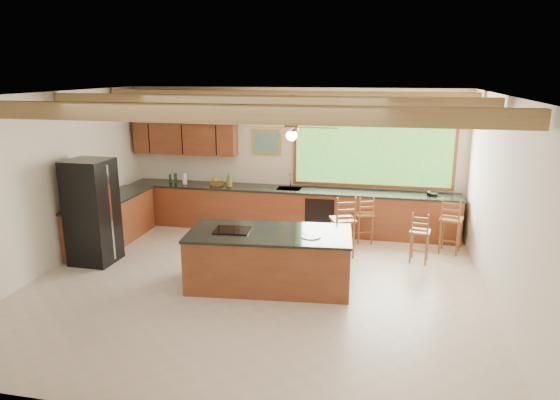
# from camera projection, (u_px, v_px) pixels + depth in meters

# --- Properties ---
(ground) EXTENTS (7.20, 7.20, 0.00)m
(ground) POSITION_uv_depth(u_px,v_px,m) (255.00, 285.00, 8.02)
(ground) COLOR beige
(ground) RESTS_ON ground
(room_shell) EXTENTS (7.27, 6.54, 3.02)m
(room_shell) POSITION_uv_depth(u_px,v_px,m) (253.00, 142.00, 8.11)
(room_shell) COLOR beige
(room_shell) RESTS_ON ground
(counter_run) EXTENTS (7.12, 3.10, 1.23)m
(counter_run) POSITION_uv_depth(u_px,v_px,m) (247.00, 212.00, 10.45)
(counter_run) COLOR brown
(counter_run) RESTS_ON ground
(island) EXTENTS (2.65, 1.43, 0.91)m
(island) POSITION_uv_depth(u_px,v_px,m) (269.00, 259.00, 7.92)
(island) COLOR brown
(island) RESTS_ON ground
(refrigerator) EXTENTS (0.75, 0.73, 1.86)m
(refrigerator) POSITION_uv_depth(u_px,v_px,m) (92.00, 212.00, 8.77)
(refrigerator) COLOR black
(refrigerator) RESTS_ON ground
(bar_stool_a) EXTENTS (0.45, 0.45, 0.96)m
(bar_stool_a) POSITION_uv_depth(u_px,v_px,m) (364.00, 215.00, 9.82)
(bar_stool_a) COLOR brown
(bar_stool_a) RESTS_ON ground
(bar_stool_b) EXTENTS (0.54, 0.54, 1.16)m
(bar_stool_b) POSITION_uv_depth(u_px,v_px,m) (342.00, 221.00, 9.05)
(bar_stool_b) COLOR brown
(bar_stool_b) RESTS_ON ground
(bar_stool_c) EXTENTS (0.48, 0.48, 1.09)m
(bar_stool_c) POSITION_uv_depth(u_px,v_px,m) (452.00, 221.00, 9.23)
(bar_stool_c) COLOR brown
(bar_stool_c) RESTS_ON ground
(bar_stool_d) EXTENTS (0.39, 0.39, 0.94)m
(bar_stool_d) POSITION_uv_depth(u_px,v_px,m) (420.00, 233.00, 8.82)
(bar_stool_d) COLOR brown
(bar_stool_d) RESTS_ON ground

